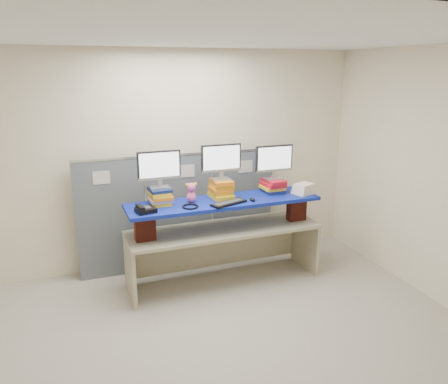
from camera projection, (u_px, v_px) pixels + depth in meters
name	position (u px, v px, depth m)	size (l,w,h in m)	color
room	(226.00, 202.00, 3.87)	(5.00, 4.00, 2.80)	#F6E9CA
cubicle_partition	(180.00, 211.00, 5.66)	(2.60, 0.06, 1.53)	#50575F
desk	(224.00, 239.00, 5.27)	(2.34, 0.73, 0.71)	tan
brick_pier_left	(145.00, 227.00, 4.82)	(0.22, 0.12, 0.31)	maroon
brick_pier_right	(296.00, 208.00, 5.47)	(0.22, 0.12, 0.31)	maroon
blue_board	(224.00, 202.00, 5.14)	(2.29, 0.57, 0.04)	navy
book_stack_left	(160.00, 196.00, 4.97)	(0.26, 0.32, 0.19)	yellow
book_stack_center	(221.00, 189.00, 5.22)	(0.27, 0.32, 0.22)	yellow
book_stack_right	(273.00, 186.00, 5.47)	(0.26, 0.32, 0.17)	#111E4C
monitor_left	(159.00, 167.00, 4.88)	(0.49, 0.14, 0.43)	#9A9A9F
monitor_center	(221.00, 160.00, 5.12)	(0.49, 0.14, 0.43)	#9A9A9F
monitor_right	(274.00, 160.00, 5.38)	(0.49, 0.14, 0.43)	#9A9A9F
keyboard	(229.00, 203.00, 4.98)	(0.46, 0.29, 0.03)	black
mouse	(252.00, 200.00, 5.11)	(0.06, 0.10, 0.03)	black
desk_phone	(145.00, 210.00, 4.69)	(0.23, 0.22, 0.08)	black
headset	(190.00, 206.00, 4.87)	(0.19, 0.19, 0.02)	black
plush_toy	(191.00, 192.00, 5.02)	(0.14, 0.10, 0.24)	pink
binder_stack	(304.00, 189.00, 5.40)	(0.32, 0.29, 0.12)	#F2E9CE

